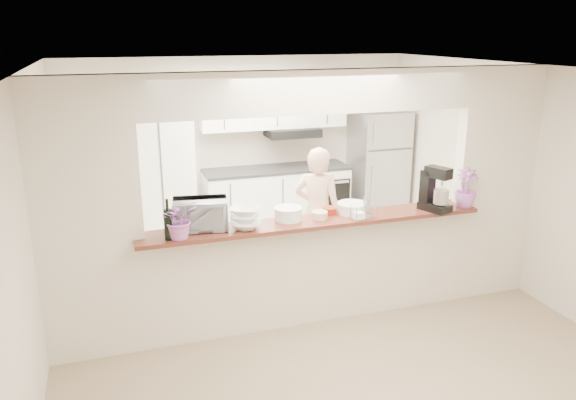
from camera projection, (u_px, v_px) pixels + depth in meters
name	position (u px, v px, depth m)	size (l,w,h in m)	color
floor	(312.00, 319.00, 5.75)	(6.00, 6.00, 0.00)	tan
tile_overlay	(270.00, 262.00, 7.16)	(5.00, 2.90, 0.01)	beige
partition	(314.00, 179.00, 5.32)	(5.00, 0.15, 2.50)	silver
bar_counter	(313.00, 267.00, 5.58)	(3.40, 0.38, 1.09)	silver
kitchen_cabinets	(233.00, 168.00, 7.89)	(3.15, 0.62, 2.25)	white
refrigerator	(378.00, 167.00, 8.53)	(0.75, 0.70, 1.70)	#A8A9AD
flower_left	(180.00, 219.00, 4.86)	(0.32, 0.28, 0.36)	pink
wine_bottle_a	(168.00, 224.00, 4.84)	(0.07, 0.07, 0.37)	black
wine_bottle_b	(168.00, 226.00, 4.84)	(0.06, 0.06, 0.32)	black
toaster_oven	(200.00, 214.00, 5.12)	(0.49, 0.33, 0.27)	#ACADB2
serving_bowls	(245.00, 218.00, 5.12)	(0.27, 0.27, 0.20)	white
plate_stack_a	(288.00, 214.00, 5.37)	(0.27, 0.27, 0.12)	white
plate_stack_b	(352.00, 208.00, 5.57)	(0.30, 0.30, 0.10)	white
red_bowl	(330.00, 211.00, 5.56)	(0.14, 0.14, 0.07)	maroon
tan_bowl	(320.00, 215.00, 5.41)	(0.15, 0.15, 0.07)	beige
utensil_caddy	(363.00, 210.00, 5.41)	(0.23, 0.15, 0.21)	silver
stand_mixer	(435.00, 191.00, 5.62)	(0.29, 0.35, 0.45)	black
flower_right	(466.00, 188.00, 5.72)	(0.23, 0.23, 0.41)	#B66ECC
person	(318.00, 214.00, 6.52)	(0.57, 0.38, 1.57)	#DFAE91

